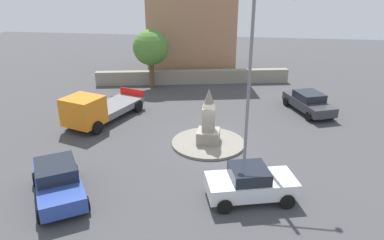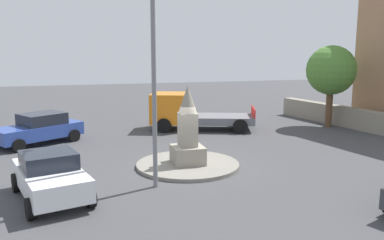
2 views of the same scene
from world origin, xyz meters
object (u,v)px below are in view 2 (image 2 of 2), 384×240
(car_white_waiting, at_px, (50,176))
(car_blue_parked_right, at_px, (39,128))
(monument, at_px, (188,133))
(truck_orange_passing, at_px, (187,112))
(tree_near_wall, at_px, (331,71))
(streetlamp, at_px, (153,33))

(car_white_waiting, xyz_separation_m, car_blue_parked_right, (-8.27, -1.04, 0.02))
(monument, height_order, truck_orange_passing, monument)
(car_blue_parked_right, distance_m, truck_orange_passing, 8.32)
(car_white_waiting, height_order, car_blue_parked_right, car_blue_parked_right)
(tree_near_wall, bearing_deg, car_white_waiting, -62.13)
(streetlamp, distance_m, car_blue_parked_right, 10.24)
(monument, xyz_separation_m, truck_orange_passing, (-7.52, 1.94, -0.36))
(car_white_waiting, height_order, truck_orange_passing, truck_orange_passing)
(car_blue_parked_right, bearing_deg, car_white_waiting, 7.18)
(car_white_waiting, bearing_deg, tree_near_wall, 117.87)
(streetlamp, xyz_separation_m, tree_near_wall, (-8.09, 12.31, -1.84))
(car_blue_parked_right, xyz_separation_m, truck_orange_passing, (-1.59, 8.16, 0.23))
(car_white_waiting, distance_m, car_blue_parked_right, 8.34)
(monument, distance_m, car_blue_parked_right, 8.61)
(car_blue_parked_right, height_order, truck_orange_passing, truck_orange_passing)
(streetlamp, relative_size, tree_near_wall, 1.79)
(tree_near_wall, bearing_deg, monument, -60.48)
(streetlamp, bearing_deg, car_white_waiting, -85.87)
(car_blue_parked_right, relative_size, truck_orange_passing, 0.70)
(monument, bearing_deg, car_white_waiting, -65.66)
(streetlamp, height_order, car_blue_parked_right, streetlamp)
(monument, height_order, car_white_waiting, monument)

